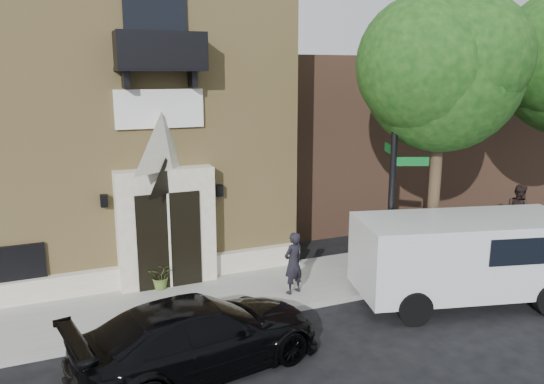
# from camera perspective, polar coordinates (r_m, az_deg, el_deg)

# --- Properties ---
(ground) EXTENTS (120.00, 120.00, 0.00)m
(ground) POSITION_cam_1_polar(r_m,az_deg,el_deg) (12.97, -3.88, -13.94)
(ground) COLOR black
(ground) RESTS_ON ground
(sidewalk) EXTENTS (42.00, 3.00, 0.15)m
(sidewalk) POSITION_cam_1_polar(r_m,az_deg,el_deg) (14.53, -2.07, -10.57)
(sidewalk) COLOR gray
(sidewalk) RESTS_ON ground
(church) EXTENTS (12.20, 11.01, 9.30)m
(church) POSITION_cam_1_polar(r_m,az_deg,el_deg) (18.99, -20.90, 8.31)
(church) COLOR tan
(church) RESTS_ON ground
(neighbour_building) EXTENTS (18.00, 8.00, 6.40)m
(neighbour_building) POSITION_cam_1_polar(r_m,az_deg,el_deg) (25.56, 15.27, 6.37)
(neighbour_building) COLOR brown
(neighbour_building) RESTS_ON ground
(street_tree_left) EXTENTS (4.97, 4.38, 7.77)m
(street_tree_left) POSITION_cam_1_polar(r_m,az_deg,el_deg) (14.95, 18.20, 12.29)
(street_tree_left) COLOR #38281C
(street_tree_left) RESTS_ON sidewalk
(black_sedan) EXTENTS (5.38, 3.01, 1.47)m
(black_sedan) POSITION_cam_1_polar(r_m,az_deg,el_deg) (10.94, -7.80, -15.04)
(black_sedan) COLOR black
(black_sedan) RESTS_ON ground
(cargo_van) EXTENTS (5.86, 3.46, 2.25)m
(cargo_van) POSITION_cam_1_polar(r_m,az_deg,el_deg) (14.56, 20.74, -6.39)
(cargo_van) COLOR silver
(cargo_van) RESTS_ON ground
(street_sign) EXTENTS (0.98, 1.26, 6.52)m
(street_sign) POSITION_cam_1_polar(r_m,az_deg,el_deg) (14.44, 12.96, 2.88)
(street_sign) COLOR black
(street_sign) RESTS_ON sidewalk
(fire_hydrant) EXTENTS (0.49, 0.39, 0.87)m
(fire_hydrant) POSITION_cam_1_polar(r_m,az_deg,el_deg) (16.32, 19.73, -6.79)
(fire_hydrant) COLOR #B1071E
(fire_hydrant) RESTS_ON sidewalk
(dumpster) EXTENTS (2.06, 1.25, 1.31)m
(dumpster) POSITION_cam_1_polar(r_m,az_deg,el_deg) (17.55, 21.57, -4.77)
(dumpster) COLOR #0E3516
(dumpster) RESTS_ON sidewalk
(planter) EXTENTS (0.80, 0.75, 0.72)m
(planter) POSITION_cam_1_polar(r_m,az_deg,el_deg) (14.64, -11.82, -8.81)
(planter) COLOR #50692B
(planter) RESTS_ON sidewalk
(pedestrian_near) EXTENTS (0.70, 0.57, 1.65)m
(pedestrian_near) POSITION_cam_1_polar(r_m,az_deg,el_deg) (13.93, 2.30, -7.62)
(pedestrian_near) COLOR black
(pedestrian_near) RESTS_ON sidewalk
(pedestrian_far) EXTENTS (0.78, 0.97, 1.88)m
(pedestrian_far) POSITION_cam_1_polar(r_m,az_deg,el_deg) (20.49, 24.94, -1.85)
(pedestrian_far) COLOR black
(pedestrian_far) RESTS_ON sidewalk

